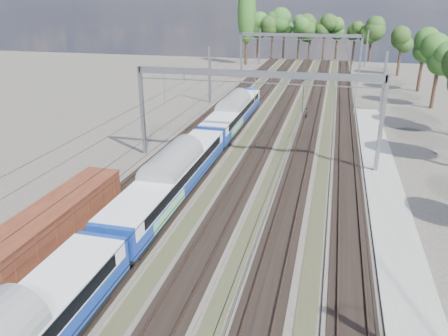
% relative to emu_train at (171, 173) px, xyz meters
% --- Properties ---
extents(track_bed, '(21.00, 130.00, 0.34)m').
position_rel_emu_train_xyz_m(track_bed, '(4.50, 25.72, -2.49)').
color(track_bed, '#47423A').
rests_on(track_bed, ground).
extents(platform, '(3.00, 70.00, 0.30)m').
position_rel_emu_train_xyz_m(platform, '(16.50, 0.72, -2.44)').
color(platform, gray).
rests_on(platform, ground).
extents(catenary, '(25.65, 130.00, 9.00)m').
position_rel_emu_train_xyz_m(catenary, '(4.83, 33.41, 3.81)').
color(catenary, gray).
rests_on(catenary, ground).
extents(tree_belt, '(39.93, 101.51, 12.01)m').
position_rel_emu_train_xyz_m(tree_belt, '(10.36, 77.43, 5.64)').
color(tree_belt, black).
rests_on(tree_belt, ground).
extents(poplar, '(4.40, 4.40, 19.04)m').
position_rel_emu_train_xyz_m(poplar, '(-10.00, 78.72, 9.30)').
color(poplar, black).
rests_on(poplar, ground).
extents(emu_train, '(3.01, 63.66, 4.40)m').
position_rel_emu_train_xyz_m(emu_train, '(0.00, 0.00, 0.00)').
color(emu_train, black).
rests_on(emu_train, ground).
extents(freight_boxcar, '(2.58, 12.46, 3.21)m').
position_rel_emu_train_xyz_m(freight_boxcar, '(-4.50, -8.18, -0.63)').
color(freight_boxcar, black).
rests_on(freight_boxcar, ground).
extents(worker, '(0.52, 0.68, 1.69)m').
position_rel_emu_train_xyz_m(worker, '(8.39, 28.79, -1.75)').
color(worker, black).
rests_on(worker, ground).
extents(signal_near, '(0.33, 0.30, 5.33)m').
position_rel_emu_train_xyz_m(signal_near, '(7.59, 31.81, 0.78)').
color(signal_near, black).
rests_on(signal_near, ground).
extents(signal_far, '(0.34, 0.31, 5.38)m').
position_rel_emu_train_xyz_m(signal_far, '(14.17, 49.78, 0.81)').
color(signal_far, black).
rests_on(signal_far, ground).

